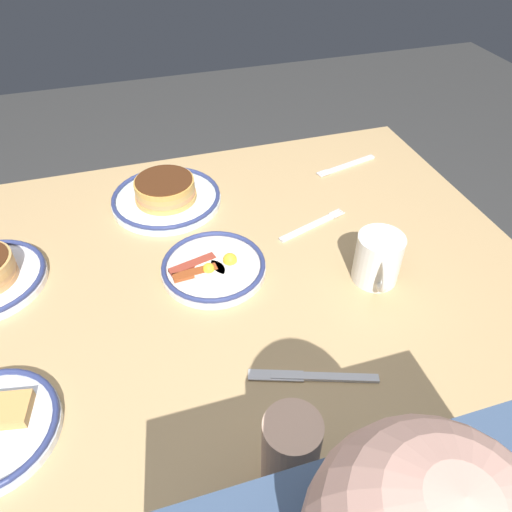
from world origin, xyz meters
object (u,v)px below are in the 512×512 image
object	(u,v)px
plate_far_companion	(166,195)
fork_near	(346,166)
plate_near_main	(214,267)
coffee_mug	(378,259)
butter_knife	(313,377)
fork_far	(313,225)

from	to	relation	value
plate_far_companion	fork_near	bearing A→B (deg)	-176.97
plate_near_main	coffee_mug	bearing A→B (deg)	159.66
fork_near	butter_knife	world-z (taller)	same
plate_far_companion	fork_near	world-z (taller)	plate_far_companion
plate_far_companion	coffee_mug	distance (m)	0.51
coffee_mug	fork_far	bearing A→B (deg)	-74.41
coffee_mug	plate_far_companion	bearing A→B (deg)	-46.98
plate_near_main	plate_far_companion	xyz separation A→B (m)	(0.05, -0.27, 0.01)
plate_near_main	fork_near	world-z (taller)	plate_near_main
fork_far	butter_knife	world-z (taller)	same
plate_far_companion	coffee_mug	xyz separation A→B (m)	(-0.35, 0.38, 0.03)
coffee_mug	fork_far	size ratio (longest dim) A/B	0.69
butter_knife	plate_far_companion	bearing A→B (deg)	-74.98
plate_far_companion	coffee_mug	world-z (taller)	coffee_mug
plate_near_main	coffee_mug	world-z (taller)	coffee_mug
butter_knife	coffee_mug	bearing A→B (deg)	-138.30
plate_near_main	fork_near	distance (m)	0.51
coffee_mug	fork_near	world-z (taller)	coffee_mug
coffee_mug	fork_near	xyz separation A→B (m)	(-0.13, -0.40, -0.05)
coffee_mug	fork_far	world-z (taller)	coffee_mug
coffee_mug	fork_near	size ratio (longest dim) A/B	0.67
plate_near_main	fork_near	size ratio (longest dim) A/B	1.15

